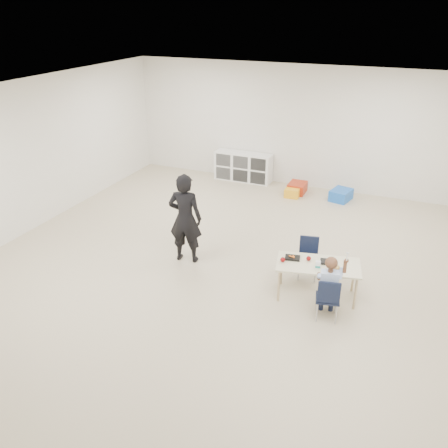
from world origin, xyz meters
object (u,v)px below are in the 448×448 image
at_px(chair_near, 328,298).
at_px(adult, 185,218).
at_px(table, 317,280).
at_px(cubby_shelf, 243,167).
at_px(child, 329,286).

distance_m(chair_near, adult, 2.69).
xyz_separation_m(table, cubby_shelf, (-2.82, 4.35, 0.07)).
bearing_deg(adult, chair_near, 155.28).
bearing_deg(chair_near, adult, 152.24).
relative_size(cubby_shelf, adult, 0.90).
relative_size(table, adult, 0.84).
bearing_deg(chair_near, child, 167.98).
xyz_separation_m(chair_near, cubby_shelf, (-3.08, 4.82, 0.02)).
height_order(child, cubby_shelf, child).
bearing_deg(chair_near, cubby_shelf, 110.49).
bearing_deg(child, adult, 152.24).
relative_size(chair_near, adult, 0.43).
height_order(table, child, child).
relative_size(child, cubby_shelf, 0.75).
relative_size(table, child, 1.25).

